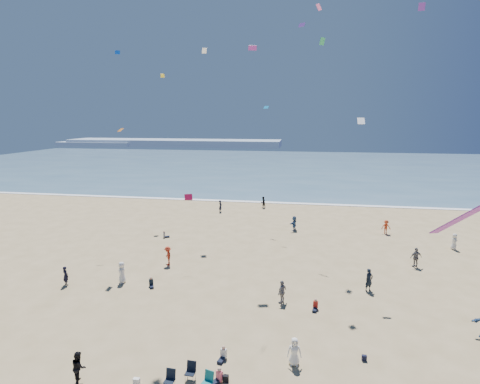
# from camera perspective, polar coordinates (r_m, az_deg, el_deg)

# --- Properties ---
(ocean) EXTENTS (220.00, 100.00, 0.06)m
(ocean) POSITION_cam_1_polar(r_m,az_deg,el_deg) (112.76, 6.37, 3.97)
(ocean) COLOR #476B84
(ocean) RESTS_ON ground
(surf_line) EXTENTS (220.00, 1.20, 0.08)m
(surf_line) POSITION_cam_1_polar(r_m,az_deg,el_deg) (63.58, 3.76, -1.57)
(surf_line) COLOR white
(surf_line) RESTS_ON ground
(headland_far) EXTENTS (110.00, 20.00, 3.20)m
(headland_far) POSITION_cam_1_polar(r_m,az_deg,el_deg) (198.48, -10.02, 7.41)
(headland_far) COLOR #7A8EA8
(headland_far) RESTS_ON ground
(headland_near) EXTENTS (40.00, 14.00, 2.00)m
(headland_near) POSITION_cam_1_polar(r_m,az_deg,el_deg) (210.86, -20.85, 6.90)
(headland_near) COLOR #7A8EA8
(headland_near) RESTS_ON ground
(standing_flyers) EXTENTS (36.83, 47.99, 1.94)m
(standing_flyers) POSITION_cam_1_polar(r_m,az_deg,el_deg) (36.13, 8.17, -10.25)
(standing_flyers) COLOR gray
(standing_flyers) RESTS_ON ground
(seated_group) EXTENTS (18.20, 24.16, 0.84)m
(seated_group) POSITION_cam_1_polar(r_m,az_deg,el_deg) (30.56, -5.09, -15.34)
(seated_group) COLOR silver
(seated_group) RESTS_ON ground
(chair_cluster) EXTENTS (2.69, 1.43, 1.00)m
(chair_cluster) POSITION_cam_1_polar(r_m,az_deg,el_deg) (22.33, -7.81, -26.27)
(chair_cluster) COLOR black
(chair_cluster) RESTS_ON ground
(white_tote) EXTENTS (0.35, 0.20, 0.40)m
(white_tote) POSITION_cam_1_polar(r_m,az_deg,el_deg) (23.10, -15.49, -26.09)
(white_tote) COLOR white
(white_tote) RESTS_ON ground
(black_backpack) EXTENTS (0.30, 0.22, 0.38)m
(black_backpack) POSITION_cam_1_polar(r_m,az_deg,el_deg) (22.65, -2.18, -26.53)
(black_backpack) COLOR black
(black_backpack) RESTS_ON ground
(navy_bag) EXTENTS (0.28, 0.18, 0.34)m
(navy_bag) POSITION_cam_1_polar(r_m,az_deg,el_deg) (25.19, 18.40, -22.86)
(navy_bag) COLOR black
(navy_bag) RESTS_ON ground
(kites_aloft) EXTENTS (39.02, 44.02, 30.81)m
(kites_aloft) POSITION_cam_1_polar(r_m,az_deg,el_deg) (29.10, 17.25, 11.66)
(kites_aloft) COLOR #E61A69
(kites_aloft) RESTS_ON ground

